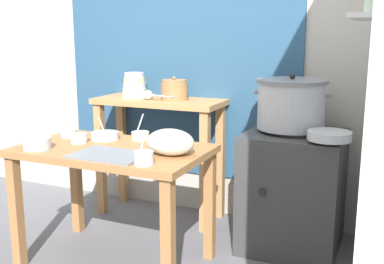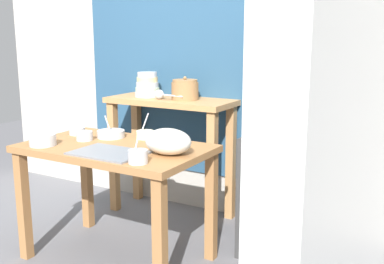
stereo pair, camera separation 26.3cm
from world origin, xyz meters
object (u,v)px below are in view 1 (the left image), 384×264
object	(u,v)px
bowl_stack_enamel	(134,86)
ladle	(149,95)
prep_bowl_0	(68,133)
prep_bowl_2	(37,143)
stove_block	(293,190)
prep_bowl_3	(79,138)
serving_tray	(110,155)
clay_pot	(174,90)
back_shelf_table	(159,128)
prep_bowl_1	(144,157)
steamer_pot	(291,104)
prep_bowl_4	(140,135)
wide_pan	(329,136)
prep_bowl_5	(105,135)
plastic_bag	(170,142)
prep_table	(113,166)

from	to	relation	value
bowl_stack_enamel	ladle	world-z (taller)	bowl_stack_enamel
prep_bowl_0	prep_bowl_2	world-z (taller)	prep_bowl_2
stove_block	prep_bowl_3	world-z (taller)	stove_block
serving_tray	prep_bowl_2	bearing A→B (deg)	-175.00
prep_bowl_3	clay_pot	bearing A→B (deg)	70.90
stove_block	ladle	bearing A→B (deg)	176.76
stove_block	bowl_stack_enamel	bearing A→B (deg)	173.73
back_shelf_table	prep_bowl_1	xyz separation A→B (m)	(0.46, -1.03, 0.08)
clay_pot	prep_bowl_2	xyz separation A→B (m)	(-0.39, -0.99, -0.22)
steamer_pot	serving_tray	xyz separation A→B (m)	(-0.79, -0.84, -0.21)
ladle	prep_bowl_4	size ratio (longest dim) A/B	1.58
ladle	serving_tray	world-z (taller)	ladle
back_shelf_table	wide_pan	distance (m)	1.32
back_shelf_table	prep_bowl_0	bearing A→B (deg)	-114.27
serving_tray	wide_pan	world-z (taller)	wide_pan
bowl_stack_enamel	prep_bowl_0	world-z (taller)	bowl_stack_enamel
prep_bowl_1	prep_bowl_5	world-z (taller)	prep_bowl_1
back_shelf_table	plastic_bag	xyz separation A→B (m)	(0.49, -0.80, 0.11)
clay_pot	prep_bowl_2	size ratio (longest dim) A/B	1.25
wide_pan	prep_bowl_1	distance (m)	1.06
prep_bowl_4	steamer_pot	bearing A→B (deg)	27.16
prep_table	prep_bowl_1	world-z (taller)	prep_bowl_1
stove_block	prep_bowl_1	xyz separation A→B (m)	(-0.58, -0.90, 0.37)
ladle	bowl_stack_enamel	bearing A→B (deg)	155.56
bowl_stack_enamel	plastic_bag	xyz separation A→B (m)	(0.70, -0.81, -0.19)
serving_tray	prep_bowl_0	bearing A→B (deg)	150.56
back_shelf_table	bowl_stack_enamel	world-z (taller)	bowl_stack_enamel
clay_pot	prep_bowl_1	xyz separation A→B (m)	(0.33, -1.03, -0.21)
prep_table	stove_block	distance (m)	1.16
stove_block	prep_bowl_3	bearing A→B (deg)	-151.42
clay_pot	wide_pan	world-z (taller)	clay_pot
prep_bowl_4	clay_pot	bearing A→B (deg)	92.96
prep_bowl_2	ladle	bearing A→B (deg)	76.64
ladle	serving_tray	bearing A→B (deg)	-74.29
clay_pot	ladle	xyz separation A→B (m)	(-0.17, -0.07, -0.04)
prep_bowl_3	prep_bowl_2	bearing A→B (deg)	-118.67
plastic_bag	prep_bowl_5	xyz separation A→B (m)	(-0.55, 0.18, -0.05)
ladle	plastic_bag	bearing A→B (deg)	-53.68
stove_block	prep_bowl_0	distance (m)	1.49
prep_bowl_0	steamer_pot	bearing A→B (deg)	23.24
stove_block	prep_bowl_1	distance (m)	1.13
wide_pan	prep_bowl_4	xyz separation A→B (m)	(-1.11, -0.20, -0.06)
plastic_bag	prep_bowl_5	bearing A→B (deg)	162.14
ladle	prep_bowl_0	xyz separation A→B (m)	(-0.26, -0.60, -0.19)
stove_block	prep_table	bearing A→B (deg)	-144.85
clay_pot	plastic_bag	distance (m)	0.90
prep_bowl_3	plastic_bag	bearing A→B (deg)	-2.52
plastic_bag	stove_block	bearing A→B (deg)	50.97
prep_bowl_2	stove_block	bearing A→B (deg)	33.64
prep_bowl_3	prep_bowl_4	world-z (taller)	prep_bowl_4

